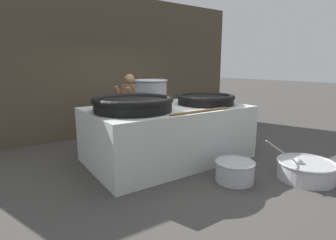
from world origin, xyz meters
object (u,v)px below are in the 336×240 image
Objects in this scene: prep_bowl_meat at (235,170)px; stock_pot at (151,91)px; giant_wok_near at (133,104)px; giant_wok_far at (206,99)px; prep_bowl_vegetables at (306,169)px; cook at (130,106)px.

stock_pot is at bearing 98.97° from prep_bowl_meat.
giant_wok_near is at bearing -138.57° from stock_pot.
giant_wok_near is 1.62m from giant_wok_far.
prep_bowl_vegetables is at bearing -76.54° from giant_wok_far.
stock_pot is 0.42× the size of cook.
stock_pot is 1.10× the size of prep_bowl_meat.
giant_wok_near is 1.26× the size of prep_bowl_vegetables.
giant_wok_far is 1.74m from prep_bowl_meat.
giant_wok_near reaches higher than prep_bowl_vegetables.
giant_wok_near is 2.02m from prep_bowl_meat.
giant_wok_far is 1.87× the size of prep_bowl_meat.
prep_bowl_vegetables is 1.75× the size of prep_bowl_meat.
giant_wok_near is at bearing 127.59° from prep_bowl_meat.
stock_pot is 0.63× the size of prep_bowl_vegetables.
stock_pot is (-0.87, 0.72, 0.16)m from giant_wok_far.
cook reaches higher than prep_bowl_vegetables.
prep_bowl_vegetables reaches higher than prep_bowl_meat.
giant_wok_far is (1.62, -0.06, -0.03)m from giant_wok_near.
cook is 2.99m from prep_bowl_meat.
prep_bowl_meat is (0.32, -2.05, -1.12)m from stock_pot.
stock_pot is at bearing 116.76° from prep_bowl_vegetables.
giant_wok_near is 1.65m from cook.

